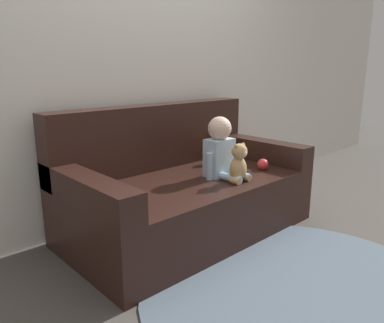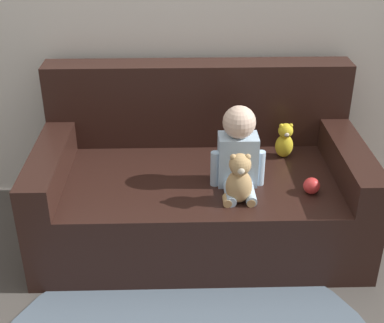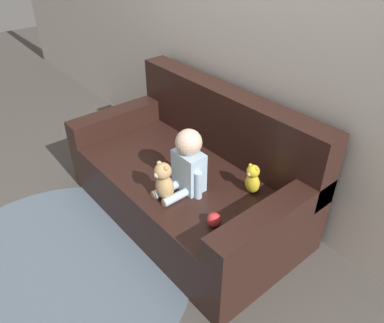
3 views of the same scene
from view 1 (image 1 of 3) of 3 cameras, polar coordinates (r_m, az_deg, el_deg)
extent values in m
plane|color=#4C4742|center=(2.74, -0.44, -10.54)|extent=(12.00, 12.00, 0.00)
cube|color=silver|center=(2.92, -8.14, 17.05)|extent=(8.00, 0.05, 2.60)
cube|color=black|center=(2.66, -0.44, -6.60)|extent=(1.71, 0.93, 0.40)
cube|color=black|center=(2.82, -5.62, 3.82)|extent=(1.71, 0.18, 0.48)
cube|color=black|center=(2.15, -15.81, -4.21)|extent=(0.16, 0.93, 0.17)
cube|color=black|center=(3.14, 9.98, 1.85)|extent=(0.16, 0.93, 0.17)
cube|color=silver|center=(2.61, 4.16, 0.61)|extent=(0.20, 0.13, 0.26)
sphere|color=beige|center=(2.57, 4.24, 5.06)|extent=(0.16, 0.16, 0.16)
cylinder|color=silver|center=(2.51, 5.87, -2.51)|extent=(0.05, 0.17, 0.05)
cylinder|color=silver|center=(2.58, 7.30, -2.08)|extent=(0.05, 0.17, 0.05)
cylinder|color=silver|center=(2.53, 2.72, -0.75)|extent=(0.05, 0.05, 0.18)
cylinder|color=silver|center=(2.69, 6.09, 0.11)|extent=(0.05, 0.05, 0.18)
ellipsoid|color=tan|center=(2.50, 7.03, -1.17)|extent=(0.13, 0.10, 0.17)
sphere|color=tan|center=(2.47, 7.25, 1.54)|extent=(0.10, 0.10, 0.10)
sphere|color=tan|center=(2.43, 6.76, 2.32)|extent=(0.03, 0.03, 0.03)
sphere|color=tan|center=(2.48, 7.78, 2.54)|extent=(0.03, 0.03, 0.03)
sphere|color=beige|center=(2.44, 8.00, 1.20)|extent=(0.04, 0.04, 0.04)
cylinder|color=tan|center=(2.46, 6.54, -2.96)|extent=(0.04, 0.07, 0.04)
cylinder|color=tan|center=(2.55, 8.18, -2.44)|extent=(0.04, 0.07, 0.04)
ellipsoid|color=yellow|center=(3.02, 4.06, 1.18)|extent=(0.10, 0.08, 0.13)
sphere|color=yellow|center=(2.99, 4.18, 2.94)|extent=(0.08, 0.08, 0.08)
sphere|color=yellow|center=(2.97, 3.84, 3.45)|extent=(0.02, 0.02, 0.02)
sphere|color=yellow|center=(3.00, 4.53, 3.58)|extent=(0.02, 0.02, 0.02)
sphere|color=beige|center=(2.97, 4.63, 2.73)|extent=(0.03, 0.03, 0.03)
sphere|color=red|center=(2.83, 10.74, -0.41)|extent=(0.08, 0.08, 0.08)
cylinder|color=slate|center=(2.15, 16.70, -18.64)|extent=(1.71, 1.71, 0.01)
camera|label=2|loc=(1.82, 74.45, 25.69)|focal=50.00mm
camera|label=3|loc=(3.45, 40.99, 23.34)|focal=35.00mm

